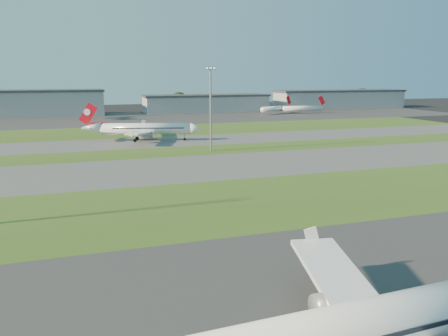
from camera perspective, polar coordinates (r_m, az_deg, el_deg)
name	(u,v)px	position (r m, az deg, el deg)	size (l,w,h in m)	color
grass_strip_a	(218,204)	(80.53, -0.73, -4.69)	(300.00, 34.00, 0.01)	#39531B
taxiway_a	(180,168)	(111.52, -5.79, -0.05)	(300.00, 32.00, 0.01)	#515154
grass_strip_b	(162,152)	(135.63, -8.05, 2.04)	(300.00, 18.00, 0.01)	#39531B
taxiway_b	(151,142)	(157.07, -9.47, 3.34)	(300.00, 26.00, 0.01)	#515154
grass_strip_c	(139,131)	(189.48, -11.00, 4.73)	(300.00, 40.00, 0.01)	#39531B
apron_far	(125,118)	(248.80, -12.76, 6.33)	(400.00, 80.00, 0.01)	#333335
airliner_parked	(396,322)	(38.17, 21.54, -18.16)	(40.49, 34.32, 12.63)	white
airliner_taxiing	(145,129)	(160.19, -10.28, 5.04)	(38.81, 32.56, 12.35)	white
mini_jet_near	(276,109)	(274.50, 6.80, 7.72)	(26.25, 14.68, 9.48)	white
mini_jet_far	(303,108)	(279.54, 10.25, 7.69)	(28.64, 4.50, 9.48)	white
light_mast_centre	(211,103)	(135.36, -1.76, 8.44)	(3.20, 0.70, 25.80)	gray
hangar_west	(41,103)	(277.98, -22.80, 7.84)	(71.40, 23.00, 15.20)	#94969B
hangar_east	(206,103)	(287.97, -2.34, 8.46)	(81.60, 23.00, 11.20)	#94969B
hangar_far_east	(339,99)	(329.36, 14.85, 8.69)	(96.90, 23.00, 13.20)	#94969B
tree_mid_west	(86,104)	(288.20, -17.61, 7.96)	(9.90, 9.90, 10.80)	black
tree_mid_east	(179,101)	(297.85, -5.89, 8.75)	(11.55, 11.55, 12.60)	black
tree_east	(282,100)	(320.38, 7.57, 8.81)	(10.45, 10.45, 11.40)	black
tree_far_east	(362,96)	(359.36, 17.54, 8.91)	(12.65, 12.65, 13.80)	black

